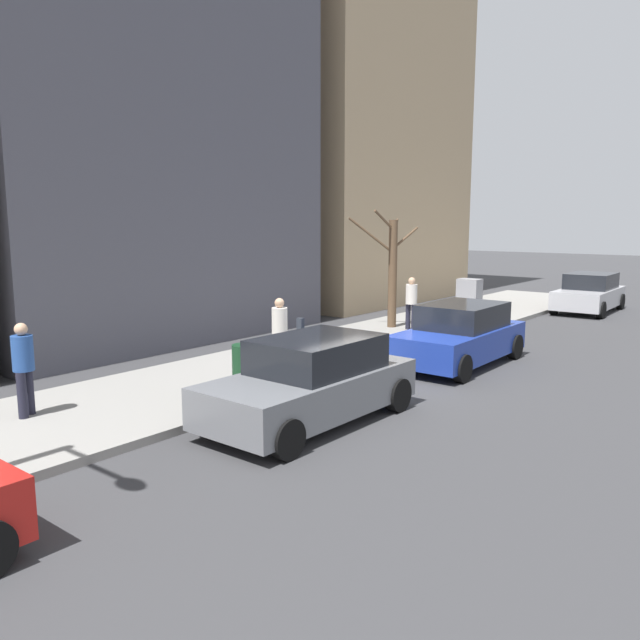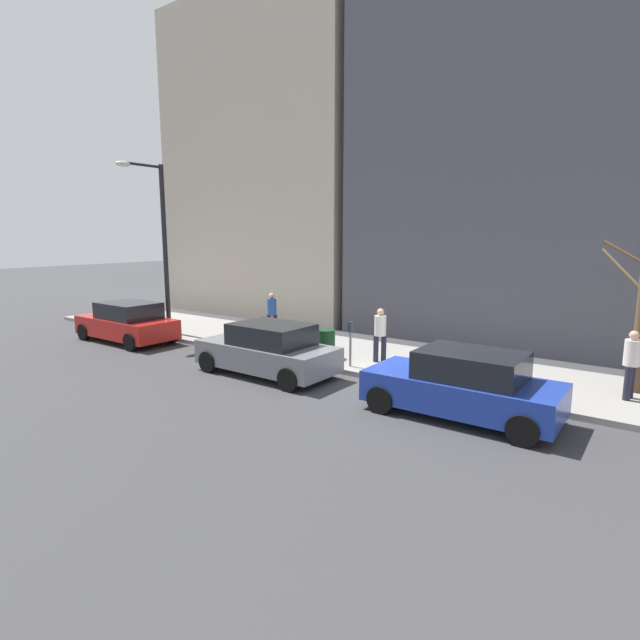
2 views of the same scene
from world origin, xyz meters
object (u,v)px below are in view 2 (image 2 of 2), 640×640
object	(u,v)px
parked_car_red	(127,323)
trash_bin	(326,344)
streetlamp	(159,235)
office_block_center	(520,142)
parked_car_blue	(464,385)
pedestrian_far_corner	(272,312)
pedestrian_near_meter	(632,361)
office_tower_right	(309,169)
parking_meter	(350,339)
parked_car_grey	(268,350)
pedestrian_midblock	(380,332)

from	to	relation	value
parked_car_red	trash_bin	bearing A→B (deg)	-75.87
streetlamp	office_block_center	world-z (taller)	office_block_center
parked_car_blue	pedestrian_far_corner	size ratio (longest dim) A/B	2.54
pedestrian_near_meter	office_tower_right	size ratio (longest dim) A/B	0.11
pedestrian_far_corner	office_block_center	size ratio (longest dim) A/B	0.11
parking_meter	streetlamp	world-z (taller)	streetlamp
parked_car_grey	pedestrian_midblock	distance (m)	3.50
parked_car_blue	pedestrian_midblock	size ratio (longest dim) A/B	2.54
pedestrian_far_corner	office_block_center	xyz separation A→B (m)	(8.28, -6.61, 6.74)
trash_bin	pedestrian_far_corner	world-z (taller)	pedestrian_far_corner
parked_car_red	office_block_center	world-z (taller)	office_block_center
parked_car_blue	office_block_center	size ratio (longest dim) A/B	0.27
pedestrian_near_meter	parked_car_red	bearing A→B (deg)	-68.88
trash_bin	pedestrian_near_meter	world-z (taller)	pedestrian_near_meter
parked_car_grey	office_tower_right	bearing A→B (deg)	33.07
parked_car_grey	parked_car_red	bearing A→B (deg)	88.44
parked_car_grey	pedestrian_midblock	size ratio (longest dim) A/B	2.54
trash_bin	pedestrian_midblock	world-z (taller)	pedestrian_midblock
parked_car_grey	pedestrian_far_corner	size ratio (longest dim) A/B	2.54
trash_bin	pedestrian_midblock	xyz separation A→B (m)	(0.55, -1.64, 0.49)
pedestrian_far_corner	parked_car_blue	bearing A→B (deg)	121.90
parked_car_grey	parking_meter	distance (m)	2.45
pedestrian_far_corner	office_tower_right	xyz separation A→B (m)	(8.51, 4.70, 6.53)
trash_bin	office_block_center	distance (m)	12.60
parked_car_grey	pedestrian_near_meter	xyz separation A→B (m)	(3.13, -8.70, 0.35)
parked_car_red	pedestrian_midblock	world-z (taller)	pedestrian_midblock
parked_car_grey	parked_car_red	distance (m)	7.37
parked_car_grey	office_tower_right	distance (m)	16.20
parked_car_grey	office_tower_right	world-z (taller)	office_tower_right
parking_meter	pedestrian_midblock	world-z (taller)	pedestrian_midblock
parked_car_blue	streetlamp	xyz separation A→B (m)	(1.54, 12.78, 3.28)
pedestrian_midblock	parking_meter	bearing A→B (deg)	30.07
parking_meter	pedestrian_near_meter	bearing A→B (deg)	-78.70
parked_car_grey	parked_car_blue	bearing A→B (deg)	-89.49
trash_bin	parking_meter	bearing A→B (deg)	-110.52
parked_car_blue	parked_car_grey	xyz separation A→B (m)	(-0.02, 5.80, 0.00)
trash_bin	parked_car_grey	bearing A→B (deg)	166.74
parked_car_blue	office_tower_right	distance (m)	19.69
streetlamp	trash_bin	distance (m)	8.26
parked_car_grey	parked_car_red	size ratio (longest dim) A/B	1.00
pedestrian_midblock	parked_car_red	bearing A→B (deg)	-21.84
office_block_center	office_tower_right	bearing A→B (deg)	88.81
pedestrian_far_corner	office_block_center	distance (m)	12.56
trash_bin	office_tower_right	size ratio (longest dim) A/B	0.06
pedestrian_near_meter	parked_car_grey	bearing A→B (deg)	-59.30
streetlamp	pedestrian_near_meter	world-z (taller)	streetlamp
parked_car_red	trash_bin	size ratio (longest dim) A/B	4.68
trash_bin	parked_car_blue	bearing A→B (deg)	-112.23
office_tower_right	parked_car_blue	bearing A→B (deg)	-131.86
parked_car_grey	pedestrian_midblock	xyz separation A→B (m)	(2.73, -2.15, 0.35)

